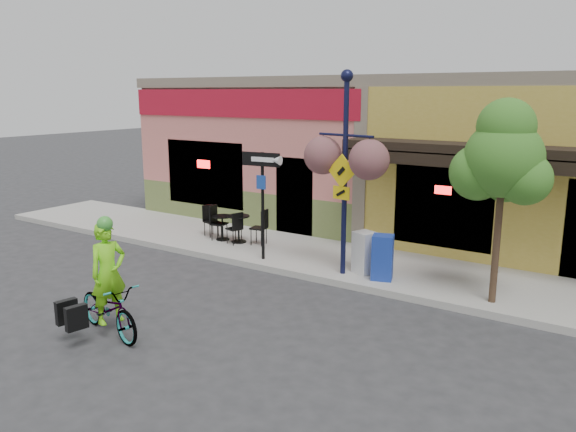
% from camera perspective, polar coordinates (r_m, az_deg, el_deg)
% --- Properties ---
extents(ground, '(90.00, 90.00, 0.00)m').
position_cam_1_polar(ground, '(11.68, 4.07, -7.93)').
color(ground, '#2D2D30').
rests_on(ground, ground).
extents(sidewalk, '(24.00, 3.00, 0.15)m').
position_cam_1_polar(sidewalk, '(13.35, 8.29, -5.06)').
color(sidewalk, '#9E9B93').
rests_on(sidewalk, ground).
extents(curb, '(24.00, 0.12, 0.15)m').
position_cam_1_polar(curb, '(12.11, 5.35, -6.82)').
color(curb, '#A8A59E').
rests_on(curb, ground).
extents(building, '(18.20, 8.20, 4.50)m').
position_cam_1_polar(building, '(17.98, 16.00, 6.20)').
color(building, '#C96B63').
rests_on(building, ground).
extents(bicycle, '(1.89, 0.98, 0.95)m').
position_cam_1_polar(bicycle, '(10.13, -17.73, -8.92)').
color(bicycle, maroon).
rests_on(bicycle, ground).
extents(cyclist_rider, '(0.53, 0.70, 1.73)m').
position_cam_1_polar(cyclist_rider, '(9.96, -17.69, -6.89)').
color(cyclist_rider, '#79E918').
rests_on(cyclist_rider, ground).
extents(lamp_post, '(1.47, 0.78, 4.39)m').
position_cam_1_polar(lamp_post, '(12.03, 5.79, 4.17)').
color(lamp_post, '#111335').
rests_on(lamp_post, sidewalk).
extents(one_way_sign, '(1.00, 0.31, 2.57)m').
position_cam_1_polar(one_way_sign, '(13.22, -2.58, 0.97)').
color(one_way_sign, black).
rests_on(one_way_sign, sidewalk).
extents(cafe_set_left, '(1.59, 1.09, 0.87)m').
position_cam_1_polar(cafe_set_left, '(15.23, -6.68, -0.83)').
color(cafe_set_left, black).
rests_on(cafe_set_left, sidewalk).
extents(cafe_set_right, '(1.70, 1.04, 0.95)m').
position_cam_1_polar(cafe_set_right, '(14.93, -5.04, -0.90)').
color(cafe_set_right, black).
rests_on(cafe_set_right, sidewalk).
extents(newspaper_box_blue, '(0.53, 0.50, 0.97)m').
position_cam_1_polar(newspaper_box_blue, '(12.11, 9.57, -4.17)').
color(newspaper_box_blue, '#193398').
rests_on(newspaper_box_blue, sidewalk).
extents(newspaper_box_grey, '(0.55, 0.53, 0.93)m').
position_cam_1_polar(newspaper_box_grey, '(12.50, 7.77, -3.68)').
color(newspaper_box_grey, silver).
rests_on(newspaper_box_grey, sidewalk).
extents(street_tree, '(1.86, 1.86, 3.88)m').
position_cam_1_polar(street_tree, '(11.02, 20.73, 1.31)').
color(street_tree, '#3D7A26').
rests_on(street_tree, sidewalk).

